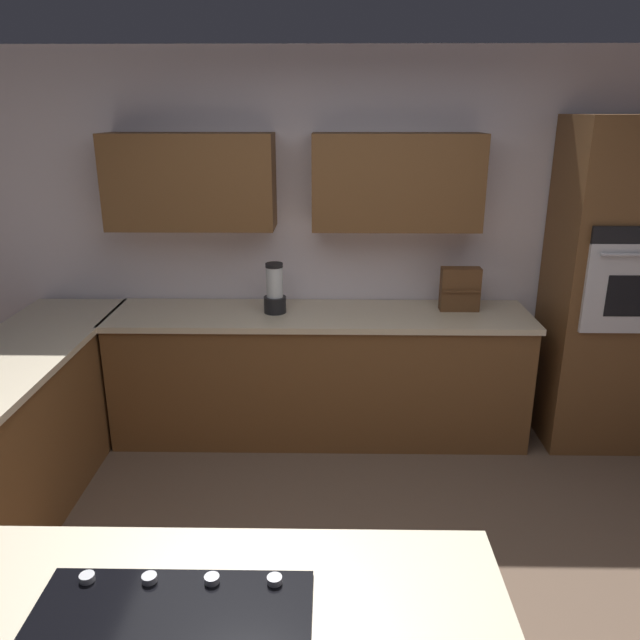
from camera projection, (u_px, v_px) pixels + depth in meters
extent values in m
plane|color=brown|center=(335.00, 615.00, 2.86)|extent=(14.00, 14.00, 0.00)
cube|color=silver|center=(334.00, 243.00, 4.43)|extent=(6.00, 0.10, 2.60)
cube|color=brown|center=(396.00, 182.00, 4.08)|extent=(1.10, 0.34, 0.61)
cube|color=brown|center=(191.00, 181.00, 4.10)|extent=(1.10, 0.34, 0.61)
cube|color=brown|center=(320.00, 377.00, 4.35)|extent=(2.80, 0.60, 0.86)
cube|color=beige|center=(320.00, 316.00, 4.21)|extent=(2.84, 0.64, 0.04)
cube|color=brown|center=(615.00, 287.00, 4.11)|extent=(0.80, 0.60, 2.17)
cube|color=silver|center=(639.00, 289.00, 3.79)|extent=(0.66, 0.03, 0.56)
cube|color=black|center=(639.00, 296.00, 3.79)|extent=(0.40, 0.01, 0.26)
cylinder|color=#B2B2B7|center=(275.00, 580.00, 1.78)|extent=(0.04, 0.04, 0.02)
cylinder|color=#B2B2B7|center=(212.00, 579.00, 1.79)|extent=(0.04, 0.04, 0.02)
cylinder|color=#B2B2B7|center=(149.00, 578.00, 1.79)|extent=(0.04, 0.04, 0.02)
cylinder|color=#B2B2B7|center=(87.00, 578.00, 1.79)|extent=(0.04, 0.04, 0.02)
cylinder|color=black|center=(275.00, 304.00, 4.20)|extent=(0.15, 0.15, 0.11)
cylinder|color=silver|center=(274.00, 282.00, 4.15)|extent=(0.11, 0.11, 0.20)
cylinder|color=black|center=(274.00, 265.00, 4.11)|extent=(0.12, 0.12, 0.03)
cube|color=brown|center=(460.00, 289.00, 4.22)|extent=(0.26, 0.10, 0.30)
cube|color=brown|center=(462.00, 291.00, 4.17)|extent=(0.25, 0.02, 0.02)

